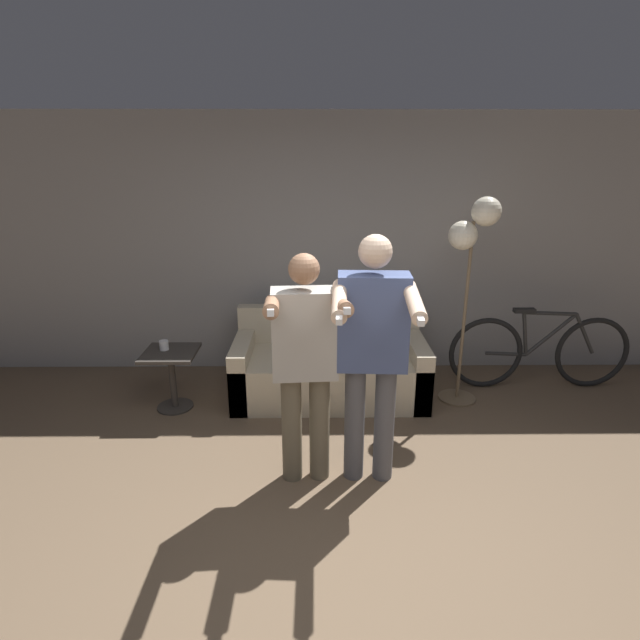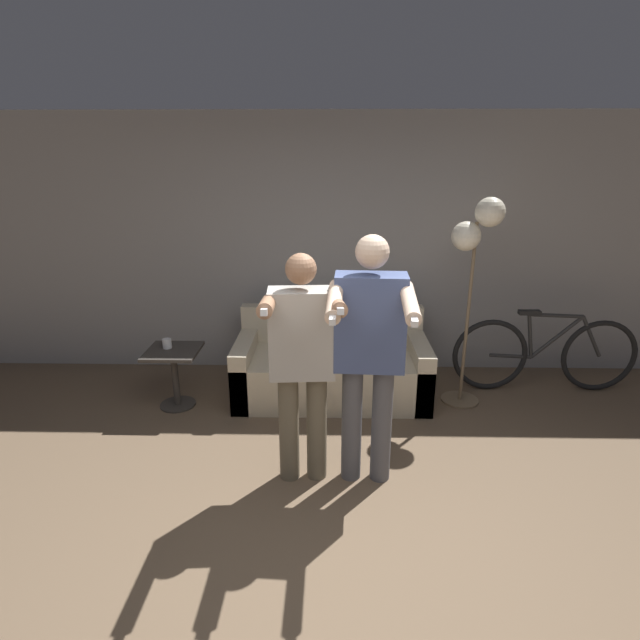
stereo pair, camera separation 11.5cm
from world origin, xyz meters
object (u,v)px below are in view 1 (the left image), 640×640
bicycle (539,351)px  person_left (305,357)px  couch (329,368)px  cat (381,298)px  cup (164,345)px  floor_lamp (473,241)px  side_table (171,368)px  person_right (372,346)px

bicycle → person_left: bearing=-147.0°
couch → cat: bearing=32.7°
cat → cup: size_ratio=6.36×
floor_lamp → side_table: 2.86m
person_right → floor_lamp: floor_lamp is taller
cat → bicycle: cat is taller
side_table → cup: cup is taller
couch → person_right: 1.53m
side_table → bicycle: 3.49m
floor_lamp → cup: (-2.69, -0.10, -0.91)m
cat → side_table: 2.07m
cup → person_left: bearing=-40.9°
cup → bicycle: size_ratio=0.05×
couch → cup: size_ratio=20.77×
cat → cup: bearing=-164.8°
person_left → cat: 1.79m
side_table → couch: bearing=10.4°
cat → side_table: bearing=-163.1°
couch → floor_lamp: size_ratio=0.95×
couch → person_right: (0.24, -1.32, 0.74)m
person_right → floor_lamp: 1.62m
cat → cup: (-1.99, -0.54, -0.28)m
couch → cup: couch is taller
floor_lamp → bicycle: 1.42m
person_left → person_right: bearing=-3.7°
floor_lamp → bicycle: bearing=17.2°
person_right → cup: size_ratio=20.27×
cat → floor_lamp: size_ratio=0.29×
person_right → floor_lamp: (0.97, 1.20, 0.49)m
couch → cat: (0.51, 0.33, 0.61)m
couch → bicycle: (2.05, 0.14, 0.11)m
couch → cup: 1.53m
person_left → floor_lamp: (1.41, 1.20, 0.56)m
couch → side_table: (-1.42, -0.26, 0.13)m
person_left → side_table: 1.70m
cat → cup: cat is taller
cup → bicycle: bearing=5.7°
cat → cup: 2.08m
person_right → cat: size_ratio=3.19×
bicycle → side_table: bearing=-173.4°
cat → floor_lamp: 1.04m
cat → bicycle: 1.63m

